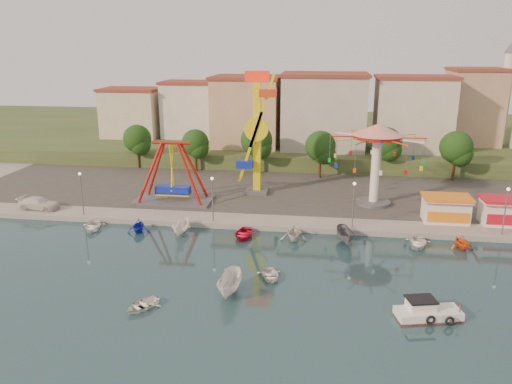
% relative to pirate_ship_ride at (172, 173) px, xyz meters
% --- Properties ---
extents(ground, '(200.00, 200.00, 0.00)m').
position_rel_pirate_ship_ride_xyz_m(ground, '(14.75, -19.57, -4.39)').
color(ground, '#15353C').
rests_on(ground, ground).
extents(quay_deck, '(200.00, 100.00, 0.60)m').
position_rel_pirate_ship_ride_xyz_m(quay_deck, '(14.75, 42.43, -4.09)').
color(quay_deck, '#9E998E').
rests_on(quay_deck, ground).
extents(asphalt_pad, '(90.00, 28.00, 0.01)m').
position_rel_pirate_ship_ride_xyz_m(asphalt_pad, '(14.75, 10.43, -3.79)').
color(asphalt_pad, '#4C4944').
rests_on(asphalt_pad, quay_deck).
extents(hill_terrace, '(200.00, 60.00, 3.00)m').
position_rel_pirate_ship_ride_xyz_m(hill_terrace, '(14.75, 47.43, -2.89)').
color(hill_terrace, '#384C26').
rests_on(hill_terrace, ground).
extents(pirate_ship_ride, '(10.00, 5.00, 8.00)m').
position_rel_pirate_ship_ride_xyz_m(pirate_ship_ride, '(0.00, 0.00, 0.00)').
color(pirate_ship_ride, '#59595E').
rests_on(pirate_ship_ride, quay_deck).
extents(kamikaze_tower, '(4.25, 3.10, 16.50)m').
position_rel_pirate_ship_ride_xyz_m(kamikaze_tower, '(10.46, 5.23, 4.19)').
color(kamikaze_tower, '#59595E').
rests_on(kamikaze_tower, quay_deck).
extents(wave_swinger, '(11.60, 11.60, 10.40)m').
position_rel_pirate_ship_ride_xyz_m(wave_swinger, '(25.82, 2.49, 3.80)').
color(wave_swinger, '#59595E').
rests_on(wave_swinger, quay_deck).
extents(booth_left, '(5.40, 3.78, 3.08)m').
position_rel_pirate_ship_ride_xyz_m(booth_left, '(33.51, -3.09, -2.23)').
color(booth_left, white).
rests_on(booth_left, quay_deck).
extents(booth_mid, '(5.40, 3.78, 3.08)m').
position_rel_pirate_ship_ride_xyz_m(booth_mid, '(39.95, -3.09, -2.23)').
color(booth_mid, white).
rests_on(booth_mid, quay_deck).
extents(lamp_post_0, '(0.14, 0.14, 5.00)m').
position_rel_pirate_ship_ride_xyz_m(lamp_post_0, '(-9.25, -6.57, -1.29)').
color(lamp_post_0, '#59595E').
rests_on(lamp_post_0, quay_deck).
extents(lamp_post_1, '(0.14, 0.14, 5.00)m').
position_rel_pirate_ship_ride_xyz_m(lamp_post_1, '(6.75, -6.57, -1.29)').
color(lamp_post_1, '#59595E').
rests_on(lamp_post_1, quay_deck).
extents(lamp_post_2, '(0.14, 0.14, 5.00)m').
position_rel_pirate_ship_ride_xyz_m(lamp_post_2, '(22.75, -6.57, -1.29)').
color(lamp_post_2, '#59595E').
rests_on(lamp_post_2, quay_deck).
extents(lamp_post_3, '(0.14, 0.14, 5.00)m').
position_rel_pirate_ship_ride_xyz_m(lamp_post_3, '(38.75, -6.57, -1.29)').
color(lamp_post_3, '#59595E').
rests_on(lamp_post_3, quay_deck).
extents(tree_0, '(4.60, 4.60, 7.19)m').
position_rel_pirate_ship_ride_xyz_m(tree_0, '(-11.25, 17.40, 1.08)').
color(tree_0, '#382314').
rests_on(tree_0, quay_deck).
extents(tree_1, '(4.35, 4.35, 6.80)m').
position_rel_pirate_ship_ride_xyz_m(tree_1, '(-1.25, 16.67, 0.81)').
color(tree_1, '#382314').
rests_on(tree_1, quay_deck).
extents(tree_2, '(5.02, 5.02, 7.85)m').
position_rel_pirate_ship_ride_xyz_m(tree_2, '(8.75, 16.23, 1.52)').
color(tree_2, '#382314').
rests_on(tree_2, quay_deck).
extents(tree_3, '(4.68, 4.68, 7.32)m').
position_rel_pirate_ship_ride_xyz_m(tree_3, '(18.75, 14.79, 1.16)').
color(tree_3, '#382314').
rests_on(tree_3, quay_deck).
extents(tree_4, '(4.86, 4.86, 7.60)m').
position_rel_pirate_ship_ride_xyz_m(tree_4, '(28.75, 17.78, 1.35)').
color(tree_4, '#382314').
rests_on(tree_4, quay_deck).
extents(tree_5, '(4.83, 4.83, 7.54)m').
position_rel_pirate_ship_ride_xyz_m(tree_5, '(38.75, 15.96, 1.31)').
color(tree_5, '#382314').
rests_on(tree_5, quay_deck).
extents(building_0, '(9.26, 9.53, 11.87)m').
position_rel_pirate_ship_ride_xyz_m(building_0, '(-18.62, 26.49, 4.54)').
color(building_0, beige).
rests_on(building_0, hill_terrace).
extents(building_1, '(12.33, 9.01, 8.63)m').
position_rel_pirate_ship_ride_xyz_m(building_1, '(-6.58, 31.81, 2.92)').
color(building_1, silver).
rests_on(building_1, hill_terrace).
extents(building_2, '(11.95, 9.28, 11.23)m').
position_rel_pirate_ship_ride_xyz_m(building_2, '(6.57, 32.39, 4.22)').
color(building_2, tan).
rests_on(building_2, hill_terrace).
extents(building_3, '(12.59, 10.50, 9.20)m').
position_rel_pirate_ship_ride_xyz_m(building_3, '(20.36, 29.23, 3.20)').
color(building_3, beige).
rests_on(building_3, hill_terrace).
extents(building_4, '(10.75, 9.23, 9.24)m').
position_rel_pirate_ship_ride_xyz_m(building_4, '(33.82, 32.63, 3.22)').
color(building_4, beige).
rests_on(building_4, hill_terrace).
extents(building_5, '(12.77, 10.96, 11.21)m').
position_rel_pirate_ship_ride_xyz_m(building_5, '(47.12, 30.76, 4.21)').
color(building_5, tan).
rests_on(building_5, hill_terrace).
extents(minaret, '(2.80, 2.80, 18.00)m').
position_rel_pirate_ship_ride_xyz_m(minaret, '(50.75, 34.43, 8.15)').
color(minaret, silver).
rests_on(minaret, hill_terrace).
extents(cabin_motorboat, '(5.27, 2.99, 1.75)m').
position_rel_pirate_ship_ride_xyz_m(cabin_motorboat, '(27.61, -24.55, -3.93)').
color(cabin_motorboat, white).
rests_on(cabin_motorboat, ground).
extents(rowboat_a, '(2.93, 3.56, 0.64)m').
position_rel_pirate_ship_ride_xyz_m(rowboat_a, '(14.90, -19.38, -4.07)').
color(rowboat_a, white).
rests_on(rowboat_a, ground).
extents(rowboat_b, '(3.47, 3.74, 0.63)m').
position_rel_pirate_ship_ride_xyz_m(rowboat_b, '(5.29, -26.11, -4.08)').
color(rowboat_b, white).
rests_on(rowboat_b, ground).
extents(skiff, '(1.97, 4.70, 1.78)m').
position_rel_pirate_ship_ride_xyz_m(skiff, '(11.83, -22.75, -3.50)').
color(skiff, white).
rests_on(skiff, ground).
extents(van, '(5.30, 2.44, 1.50)m').
position_rel_pirate_ship_ride_xyz_m(van, '(-15.74, -5.29, -3.04)').
color(van, silver).
rests_on(van, quay_deck).
extents(moored_boat_0, '(3.40, 4.13, 0.75)m').
position_rel_pirate_ship_ride_xyz_m(moored_boat_0, '(-6.67, -9.77, -4.02)').
color(moored_boat_0, white).
rests_on(moored_boat_0, ground).
extents(moored_boat_1, '(2.92, 3.25, 1.53)m').
position_rel_pirate_ship_ride_xyz_m(moored_boat_1, '(-1.15, -9.77, -3.63)').
color(moored_boat_1, '#1525BC').
rests_on(moored_boat_1, ground).
extents(moored_boat_2, '(1.59, 4.12, 1.58)m').
position_rel_pirate_ship_ride_xyz_m(moored_boat_2, '(3.83, -9.77, -3.60)').
color(moored_boat_2, white).
rests_on(moored_boat_2, ground).
extents(moored_boat_3, '(2.96, 3.98, 0.79)m').
position_rel_pirate_ship_ride_xyz_m(moored_boat_3, '(10.84, -9.77, -4.00)').
color(moored_boat_3, red).
rests_on(moored_boat_3, ground).
extents(moored_boat_4, '(3.12, 3.51, 1.71)m').
position_rel_pirate_ship_ride_xyz_m(moored_boat_4, '(16.36, -9.77, -3.54)').
color(moored_boat_4, silver).
rests_on(moored_boat_4, ground).
extents(moored_boat_5, '(2.23, 4.33, 1.59)m').
position_rel_pirate_ship_ride_xyz_m(moored_boat_5, '(21.87, -9.77, -3.60)').
color(moored_boat_5, slate).
rests_on(moored_boat_5, ground).
extents(moored_boat_6, '(3.37, 4.15, 0.76)m').
position_rel_pirate_ship_ride_xyz_m(moored_boat_6, '(29.40, -9.77, -4.02)').
color(moored_boat_6, white).
rests_on(moored_boat_6, ground).
extents(moored_boat_7, '(2.95, 3.24, 1.47)m').
position_rel_pirate_ship_ride_xyz_m(moored_boat_7, '(33.83, -9.77, -3.66)').
color(moored_boat_7, '#F25A15').
rests_on(moored_boat_7, ground).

